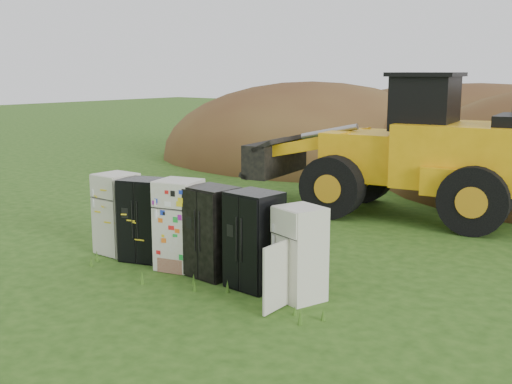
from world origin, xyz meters
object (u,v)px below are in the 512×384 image
(fridge_leftmost, at_px, (117,214))
(wheel_loader, at_px, (388,144))
(fridge_sticker, at_px, (179,225))
(fridge_dark_mid, at_px, (212,232))
(fridge_black_right, at_px, (254,240))
(fridge_open_door, at_px, (300,254))
(fridge_black_side, at_px, (144,220))

(fridge_leftmost, height_order, wheel_loader, wheel_loader)
(fridge_sticker, height_order, fridge_dark_mid, fridge_sticker)
(fridge_sticker, xyz_separation_m, wheel_loader, (0.92, 7.12, 1.03))
(fridge_black_right, xyz_separation_m, fridge_open_door, (0.99, -0.01, -0.07))
(fridge_dark_mid, bearing_deg, fridge_black_side, -173.70)
(fridge_leftmost, distance_m, fridge_dark_mid, 2.68)
(fridge_dark_mid, xyz_separation_m, fridge_black_right, (1.04, -0.03, 0.01))
(fridge_sticker, height_order, wheel_loader, wheel_loader)
(fridge_black_side, relative_size, fridge_open_door, 1.05)
(fridge_leftmost, bearing_deg, fridge_sticker, 0.87)
(fridge_sticker, height_order, fridge_open_door, fridge_sticker)
(fridge_black_side, xyz_separation_m, fridge_sticker, (0.99, 0.02, 0.04))
(fridge_leftmost, distance_m, fridge_black_side, 0.85)
(fridge_black_right, bearing_deg, wheel_loader, 102.40)
(fridge_leftmost, bearing_deg, fridge_black_side, 0.39)
(fridge_black_right, relative_size, wheel_loader, 0.22)
(fridge_leftmost, bearing_deg, fridge_open_door, 0.57)
(fridge_dark_mid, bearing_deg, fridge_black_right, 2.70)
(fridge_dark_mid, relative_size, fridge_black_right, 0.98)
(fridge_black_side, bearing_deg, fridge_leftmost, 162.43)
(fridge_dark_mid, distance_m, fridge_black_right, 1.04)
(fridge_leftmost, relative_size, wheel_loader, 0.22)
(fridge_dark_mid, bearing_deg, fridge_leftmost, -174.28)
(fridge_dark_mid, distance_m, wheel_loader, 7.15)
(fridge_leftmost, xyz_separation_m, fridge_open_door, (4.71, 0.03, -0.05))
(wheel_loader, bearing_deg, fridge_open_door, -83.34)
(fridge_leftmost, height_order, fridge_black_right, fridge_black_right)
(fridge_leftmost, xyz_separation_m, fridge_black_right, (3.72, 0.04, 0.02))
(fridge_sticker, xyz_separation_m, fridge_dark_mid, (0.83, 0.05, -0.03))
(fridge_black_right, bearing_deg, fridge_black_side, -174.59)
(fridge_sticker, bearing_deg, fridge_open_door, -13.80)
(fridge_dark_mid, height_order, wheel_loader, wheel_loader)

